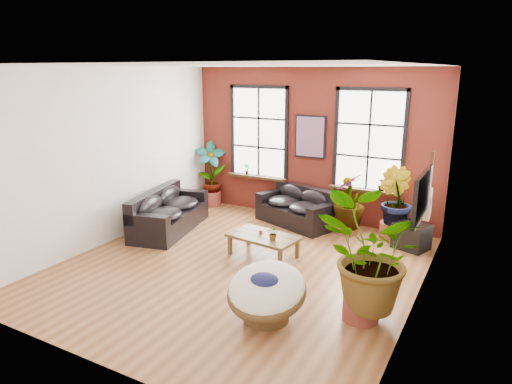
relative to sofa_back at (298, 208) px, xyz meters
The scene contains 19 objects.
room 2.88m from the sofa_back, 88.82° to the right, with size 6.04×6.54×3.54m.
sofa_back is the anchor object (origin of this frame).
sofa_left 2.94m from the sofa_back, 142.85° to the right, with size 1.41×2.37×0.88m.
coffee_table 2.07m from the sofa_back, 84.65° to the right, with size 1.38×0.90×0.50m.
papasan_chair 4.26m from the sofa_back, 72.26° to the right, with size 1.22×1.24×0.84m.
poster 1.65m from the sofa_back, 83.99° to the left, with size 0.74×0.06×0.98m.
tv_wall_unit 3.83m from the sofa_back, 35.01° to the right, with size 0.13×1.86×1.20m.
media_box 2.61m from the sofa_back, ahead, with size 0.76×0.69×0.51m.
pot_back_left 2.58m from the sofa_back, behind, with size 0.52×0.52×0.36m.
pot_back_right 2.12m from the sofa_back, ahead, with size 0.62×0.62×0.35m.
pot_right_wall 4.21m from the sofa_back, 54.08° to the right, with size 0.60×0.60×0.38m.
pot_mid 1.20m from the sofa_back, ahead, with size 0.64×0.64×0.38m.
floor_plant_back_left 2.65m from the sofa_back, behind, with size 0.80×0.54×1.51m, color #164211.
floor_plant_back_right 2.16m from the sofa_back, ahead, with size 0.75×0.61×1.37m, color #164211.
floor_plant_right_wall 4.25m from the sofa_back, 53.62° to the right, with size 1.43×1.24×1.59m, color #164211.
floor_plant_mid 1.27m from the sofa_back, ahead, with size 0.68×0.68×1.21m, color #164211.
table_plant 2.23m from the sofa_back, 77.90° to the right, with size 0.23×0.20×0.25m, color #164211.
sill_plant_left 1.78m from the sofa_back, 164.49° to the left, with size 0.14×0.10×0.27m, color #164211.
sill_plant_right 1.92m from the sofa_back, 14.21° to the left, with size 0.15×0.15×0.27m, color #164211.
Camera 1 is at (3.90, -6.52, 3.44)m, focal length 32.00 mm.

